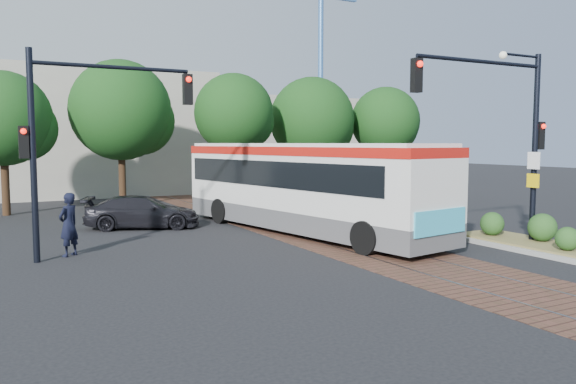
% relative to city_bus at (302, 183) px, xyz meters
% --- Properties ---
extents(ground, '(120.00, 120.00, 0.00)m').
position_rel_city_bus_xyz_m(ground, '(0.20, -5.21, -1.88)').
color(ground, black).
rests_on(ground, ground).
extents(trackbed, '(3.60, 40.00, 0.02)m').
position_rel_city_bus_xyz_m(trackbed, '(0.20, -1.21, -1.87)').
color(trackbed, brown).
rests_on(trackbed, ground).
extents(tree_row, '(26.40, 5.60, 7.67)m').
position_rel_city_bus_xyz_m(tree_row, '(1.41, 11.21, 2.97)').
color(tree_row, '#382314').
rests_on(tree_row, ground).
extents(warehouses, '(40.00, 13.00, 8.00)m').
position_rel_city_bus_xyz_m(warehouses, '(-0.33, 23.54, 1.94)').
color(warehouses, '#ADA899').
rests_on(warehouses, ground).
extents(crane, '(8.00, 0.50, 18.00)m').
position_rel_city_bus_xyz_m(crane, '(18.20, 28.79, 9.00)').
color(crane, '#3F72B2').
rests_on(crane, ground).
extents(city_bus, '(4.79, 12.85, 3.37)m').
position_rel_city_bus_xyz_m(city_bus, '(0.00, 0.00, 0.00)').
color(city_bus, '#4D4D50').
rests_on(city_bus, ground).
extents(traffic_island, '(2.20, 5.20, 1.13)m').
position_rel_city_bus_xyz_m(traffic_island, '(5.02, -6.10, -1.55)').
color(traffic_island, gray).
rests_on(traffic_island, ground).
extents(signal_pole_main, '(5.49, 0.46, 6.00)m').
position_rel_city_bus_xyz_m(signal_pole_main, '(4.06, -6.01, 2.28)').
color(signal_pole_main, black).
rests_on(signal_pole_main, ground).
extents(signal_pole_left, '(4.99, 0.34, 6.00)m').
position_rel_city_bus_xyz_m(signal_pole_left, '(-8.17, -1.21, 1.99)').
color(signal_pole_left, black).
rests_on(signal_pole_left, ground).
extents(officer, '(0.83, 0.80, 1.91)m').
position_rel_city_bus_xyz_m(officer, '(-8.37, -0.69, -0.92)').
color(officer, black).
rests_on(officer, ground).
extents(parked_car, '(4.81, 3.20, 1.29)m').
position_rel_city_bus_xyz_m(parked_car, '(-5.11, 3.87, -1.23)').
color(parked_car, black).
rests_on(parked_car, ground).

